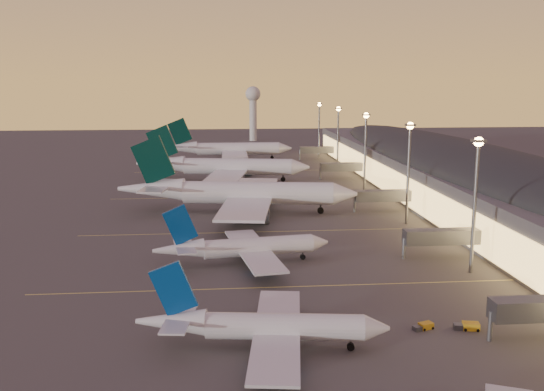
{
  "coord_description": "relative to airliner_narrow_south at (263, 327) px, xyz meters",
  "views": [
    {
      "loc": [
        -11.74,
        -106.88,
        36.12
      ],
      "look_at": [
        2.0,
        45.0,
        7.0
      ],
      "focal_mm": 40.0,
      "sensor_mm": 36.0,
      "label": 1
    }
  ],
  "objects": [
    {
      "name": "radar_tower",
      "position": [
        16.06,
        289.73,
        18.67
      ],
      "size": [
        9.0,
        9.0,
        32.5
      ],
      "color": "silver",
      "rests_on": "ground"
    },
    {
      "name": "airliner_narrow_north",
      "position": [
        -0.86,
        39.28,
        0.09
      ],
      "size": [
        35.65,
        32.15,
        12.74
      ],
      "rotation": [
        0.0,
        0.0,
        0.15
      ],
      "color": "silver",
      "rests_on": "ground"
    },
    {
      "name": "airliner_wide_far",
      "position": [
        -1.53,
        200.64,
        1.79
      ],
      "size": [
        60.44,
        54.86,
        19.39
      ],
      "rotation": [
        0.0,
        0.0,
        -0.01
      ],
      "color": "silver",
      "rests_on": "ground"
    },
    {
      "name": "ground",
      "position": [
        6.06,
        29.73,
        -3.2
      ],
      "size": [
        700.0,
        700.0,
        0.0
      ],
      "primitive_type": "plane",
      "color": "#454240"
    },
    {
      "name": "airliner_wide_near",
      "position": [
        -0.49,
        87.06,
        2.28
      ],
      "size": [
        66.48,
        61.18,
        21.29
      ],
      "rotation": [
        0.0,
        0.0,
        -0.15
      ],
      "color": "silver",
      "rests_on": "ground"
    },
    {
      "name": "baggage_tug_b",
      "position": [
        24.17,
        4.46,
        -2.77
      ],
      "size": [
        3.37,
        2.25,
        0.94
      ],
      "rotation": [
        0.0,
        0.0,
        0.35
      ],
      "color": "gold",
      "rests_on": "ground"
    },
    {
      "name": "light_masts",
      "position": [
        42.06,
        94.73,
        14.35
      ],
      "size": [
        2.2,
        217.2,
        25.9
      ],
      "color": "slate",
      "rests_on": "ground"
    },
    {
      "name": "airliner_narrow_south",
      "position": [
        0.0,
        0.0,
        0.0
      ],
      "size": [
        34.68,
        31.22,
        12.38
      ],
      "rotation": [
        0.0,
        0.0,
        -0.13
      ],
      "color": "silver",
      "rests_on": "ground"
    },
    {
      "name": "terminal_building",
      "position": [
        67.89,
        102.2,
        5.58
      ],
      "size": [
        56.35,
        255.0,
        17.46
      ],
      "color": "#515156",
      "rests_on": "ground"
    },
    {
      "name": "lane_markings",
      "position": [
        6.06,
        69.73,
        -3.19
      ],
      "size": [
        90.0,
        180.36,
        0.0
      ],
      "color": "#D8C659",
      "rests_on": "ground"
    },
    {
      "name": "airliner_wide_mid",
      "position": [
        -3.9,
        141.23,
        2.03
      ],
      "size": [
        63.38,
        58.43,
        20.32
      ],
      "rotation": [
        0.0,
        0.0,
        -0.17
      ],
      "color": "silver",
      "rests_on": "ground"
    },
    {
      "name": "baggage_tug_a",
      "position": [
        30.57,
        3.78,
        -2.7
      ],
      "size": [
        3.86,
        2.16,
        1.09
      ],
      "rotation": [
        0.0,
        0.0,
        -0.2
      ],
      "color": "gold",
      "rests_on": "ground"
    }
  ]
}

